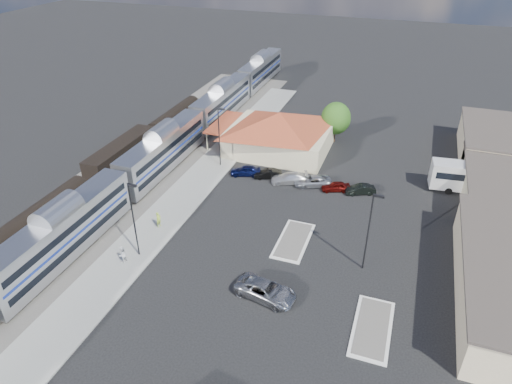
% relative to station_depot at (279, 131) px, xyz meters
% --- Properties ---
extents(ground, '(280.00, 280.00, 0.00)m').
position_rel_station_depot_xyz_m(ground, '(4.56, -24.00, -3.13)').
color(ground, black).
rests_on(ground, ground).
extents(railbed, '(16.00, 100.00, 0.12)m').
position_rel_station_depot_xyz_m(railbed, '(-16.44, -16.00, -3.07)').
color(railbed, '#4C4944').
rests_on(railbed, ground).
extents(platform, '(5.50, 92.00, 0.18)m').
position_rel_station_depot_xyz_m(platform, '(-7.44, -18.00, -3.04)').
color(platform, gray).
rests_on(platform, ground).
extents(passenger_train, '(3.00, 104.00, 5.55)m').
position_rel_station_depot_xyz_m(passenger_train, '(-13.44, -11.74, -0.26)').
color(passenger_train, silver).
rests_on(passenger_train, ground).
extents(freight_cars, '(2.80, 46.00, 4.00)m').
position_rel_station_depot_xyz_m(freight_cars, '(-19.44, -13.42, -1.21)').
color(freight_cars, black).
rests_on(freight_cars, ground).
extents(station_depot, '(18.35, 12.24, 6.20)m').
position_rel_station_depot_xyz_m(station_depot, '(0.00, 0.00, 0.00)').
color(station_depot, '#BDAF8A').
rests_on(station_depot, ground).
extents(traffic_island_south, '(3.30, 7.50, 0.21)m').
position_rel_station_depot_xyz_m(traffic_island_south, '(8.56, -22.00, -3.03)').
color(traffic_island_south, silver).
rests_on(traffic_island_south, ground).
extents(traffic_island_north, '(3.30, 7.50, 0.21)m').
position_rel_station_depot_xyz_m(traffic_island_north, '(18.56, -32.00, -3.03)').
color(traffic_island_north, silver).
rests_on(traffic_island_north, ground).
extents(lamp_plat_s, '(1.08, 0.25, 9.00)m').
position_rel_station_depot_xyz_m(lamp_plat_s, '(-6.34, -30.00, 2.21)').
color(lamp_plat_s, black).
rests_on(lamp_plat_s, ground).
extents(lamp_plat_n, '(1.08, 0.25, 9.00)m').
position_rel_station_depot_xyz_m(lamp_plat_n, '(-6.34, -8.00, 2.21)').
color(lamp_plat_n, black).
rests_on(lamp_plat_n, ground).
extents(lamp_lot, '(1.08, 0.25, 9.00)m').
position_rel_station_depot_xyz_m(lamp_lot, '(16.66, -24.00, 2.21)').
color(lamp_lot, black).
rests_on(lamp_lot, ground).
extents(tree_depot, '(4.71, 4.71, 6.63)m').
position_rel_station_depot_xyz_m(tree_depot, '(7.56, 6.00, 0.89)').
color(tree_depot, '#382314').
rests_on(tree_depot, ground).
extents(suv, '(6.43, 3.80, 1.68)m').
position_rel_station_depot_xyz_m(suv, '(8.40, -31.41, -2.29)').
color(suv, '#919398').
rests_on(suv, ground).
extents(coach_bus, '(12.51, 3.91, 3.95)m').
position_rel_station_depot_xyz_m(coach_bus, '(28.56, -3.68, -0.86)').
color(coach_bus, silver).
rests_on(coach_bus, ground).
extents(person_a, '(0.57, 0.77, 1.92)m').
position_rel_station_depot_xyz_m(person_a, '(-7.01, -24.72, -1.99)').
color(person_a, '#B2D141').
rests_on(person_a, platform).
extents(person_b, '(0.88, 1.04, 1.92)m').
position_rel_station_depot_xyz_m(person_b, '(-7.34, -31.67, -1.99)').
color(person_b, white).
rests_on(person_b, platform).
extents(parked_car_a, '(4.56, 2.94, 1.45)m').
position_rel_station_depot_xyz_m(parked_car_a, '(-1.96, -9.40, -2.41)').
color(parked_car_a, '#0D1545').
rests_on(parked_car_a, ground).
extents(parked_car_b, '(4.14, 2.71, 1.29)m').
position_rel_station_depot_xyz_m(parked_car_b, '(1.24, -9.10, -2.49)').
color(parked_car_b, black).
rests_on(parked_car_b, ground).
extents(parked_car_c, '(5.44, 3.88, 1.46)m').
position_rel_station_depot_xyz_m(parked_car_c, '(4.44, -9.40, -2.40)').
color(parked_car_c, silver).
rests_on(parked_car_c, ground).
extents(parked_car_d, '(5.59, 4.03, 1.41)m').
position_rel_station_depot_xyz_m(parked_car_d, '(7.64, -9.10, -2.42)').
color(parked_car_d, '#979AA0').
rests_on(parked_car_d, ground).
extents(parked_car_e, '(4.05, 2.72, 1.28)m').
position_rel_station_depot_xyz_m(parked_car_e, '(10.84, -9.40, -2.49)').
color(parked_car_e, '#650E0B').
rests_on(parked_car_e, ground).
extents(parked_car_f, '(4.16, 2.77, 1.30)m').
position_rel_station_depot_xyz_m(parked_car_f, '(14.04, -9.10, -2.48)').
color(parked_car_f, black).
rests_on(parked_car_f, ground).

